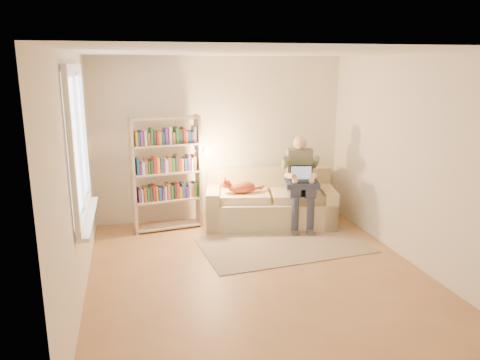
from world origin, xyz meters
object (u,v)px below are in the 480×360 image
object	(u,v)px
person	(300,177)
bookshelf	(167,168)
laptop	(300,177)
sofa	(270,205)
cat	(240,187)

from	to	relation	value
person	bookshelf	world-z (taller)	bookshelf
person	bookshelf	xyz separation A→B (m)	(-2.00, 0.35, 0.16)
laptop	sofa	bearing A→B (deg)	147.83
cat	laptop	xyz separation A→B (m)	(0.86, -0.33, 0.18)
person	cat	xyz separation A→B (m)	(-0.90, 0.22, -0.16)
sofa	laptop	bearing A→B (deg)	-32.17
bookshelf	person	bearing A→B (deg)	-17.65
cat	person	bearing A→B (deg)	-1.54
laptop	bookshelf	bearing A→B (deg)	178.59
person	laptop	bearing A→B (deg)	-98.52
cat	bookshelf	world-z (taller)	bookshelf
cat	bookshelf	distance (m)	1.15
cat	laptop	size ratio (longest dim) A/B	1.71
person	bookshelf	distance (m)	2.04
sofa	bookshelf	distance (m)	1.73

